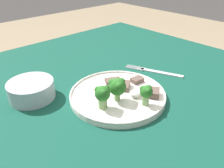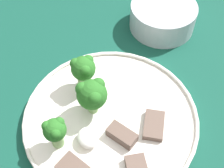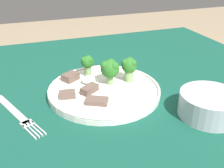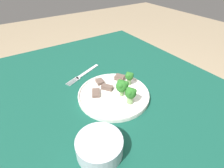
{
  "view_description": "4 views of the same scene",
  "coord_description": "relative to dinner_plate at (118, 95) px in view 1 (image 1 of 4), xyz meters",
  "views": [
    {
      "loc": [
        -0.39,
        -0.42,
        1.07
      ],
      "look_at": [
        -0.05,
        -0.06,
        0.78
      ],
      "focal_mm": 35.0,
      "sensor_mm": 36.0,
      "label": 1
    },
    {
      "loc": [
        0.21,
        -0.13,
        1.15
      ],
      "look_at": [
        -0.05,
        -0.04,
        0.79
      ],
      "focal_mm": 50.0,
      "sensor_mm": 36.0,
      "label": 2
    },
    {
      "loc": [
        0.14,
        0.47,
        1.04
      ],
      "look_at": [
        -0.04,
        -0.05,
        0.76
      ],
      "focal_mm": 42.0,
      "sensor_mm": 36.0,
      "label": 3
    },
    {
      "loc": [
        -0.45,
        0.23,
        1.16
      ],
      "look_at": [
        -0.01,
        -0.06,
        0.78
      ],
      "focal_mm": 28.0,
      "sensor_mm": 36.0,
      "label": 4
    }
  ],
  "objects": [
    {
      "name": "sauce_dollop",
      "position": [
        0.02,
        -0.04,
        0.01
      ],
      "size": [
        0.03,
        0.03,
        0.02
      ],
      "color": "white",
      "rests_on": "dinner_plate"
    },
    {
      "name": "fork",
      "position": [
        0.2,
        0.03,
        -0.01
      ],
      "size": [
        0.1,
        0.19,
        0.0
      ],
      "color": "silver",
      "rests_on": "table"
    },
    {
      "name": "table",
      "position": [
        0.03,
        0.06,
        -0.11
      ],
      "size": [
        1.11,
        1.03,
        0.73
      ],
      "color": "#114738",
      "rests_on": "ground_plane"
    },
    {
      "name": "dinner_plate",
      "position": [
        0.0,
        0.0,
        0.0
      ],
      "size": [
        0.27,
        0.27,
        0.02
      ],
      "color": "white",
      "rests_on": "table"
    },
    {
      "name": "meat_slice_front_slice",
      "position": [
        0.09,
        0.01,
        0.01
      ],
      "size": [
        0.04,
        0.03,
        0.01
      ],
      "color": "brown",
      "rests_on": "dinner_plate"
    },
    {
      "name": "meat_slice_rear_slice",
      "position": [
        0.07,
        -0.07,
        0.01
      ],
      "size": [
        0.05,
        0.05,
        0.02
      ],
      "color": "brown",
      "rests_on": "dinner_plate"
    },
    {
      "name": "broccoli_floret_center_left",
      "position": [
        -0.02,
        -0.02,
        0.04
      ],
      "size": [
        0.05,
        0.05,
        0.06
      ],
      "color": "#7FA866",
      "rests_on": "dinner_plate"
    },
    {
      "name": "meat_slice_edge_slice",
      "position": [
        0.04,
        0.0,
        0.01
      ],
      "size": [
        0.05,
        0.04,
        0.02
      ],
      "color": "brown",
      "rests_on": "dinner_plate"
    },
    {
      "name": "meat_slice_middle_slice",
      "position": [
        0.04,
        0.06,
        0.01
      ],
      "size": [
        0.06,
        0.05,
        0.01
      ],
      "color": "brown",
      "rests_on": "dinner_plate"
    },
    {
      "name": "broccoli_floret_back_left",
      "position": [
        -0.07,
        -0.02,
        0.04
      ],
      "size": [
        0.04,
        0.04,
        0.06
      ],
      "color": "#7FA866",
      "rests_on": "dinner_plate"
    },
    {
      "name": "cream_bowl",
      "position": [
        -0.17,
        0.16,
        0.01
      ],
      "size": [
        0.12,
        0.12,
        0.05
      ],
      "color": "#B7BCC6",
      "rests_on": "table"
    },
    {
      "name": "broccoli_floret_near_rim_left",
      "position": [
        0.02,
        -0.08,
        0.04
      ],
      "size": [
        0.03,
        0.03,
        0.06
      ],
      "color": "#7FA866",
      "rests_on": "dinner_plate"
    }
  ]
}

